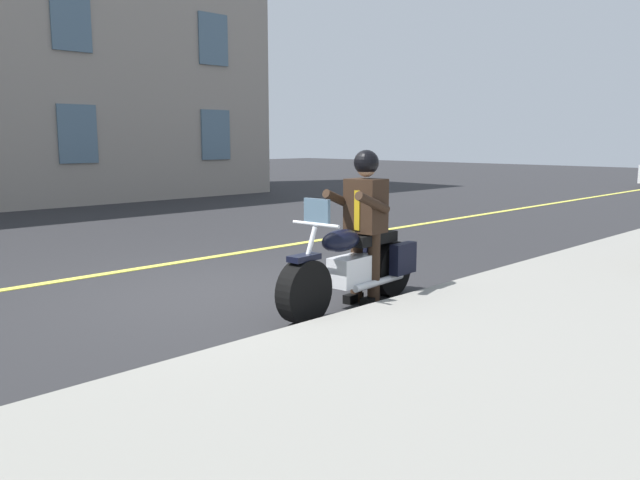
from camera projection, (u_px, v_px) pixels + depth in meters
The scene contains 5 objects.
ground_plane at pixel (217, 293), 7.69m from camera, with size 80.00×80.00×0.00m, color #28282B.
sidewalk_curb at pixel (588, 390), 4.53m from camera, with size 60.00×5.00×0.15m, color gray.
lane_center_stripe at pixel (135, 269), 9.09m from camera, with size 60.00×0.16×0.01m, color #E5DB4C.
motorcycle_main at pixel (355, 267), 7.01m from camera, with size 2.22×0.72×1.26m.
rider_main at pixel (365, 213), 7.06m from camera, with size 0.66×0.59×1.74m.
Camera 1 is at (4.40, 6.19, 1.85)m, focal length 35.47 mm.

